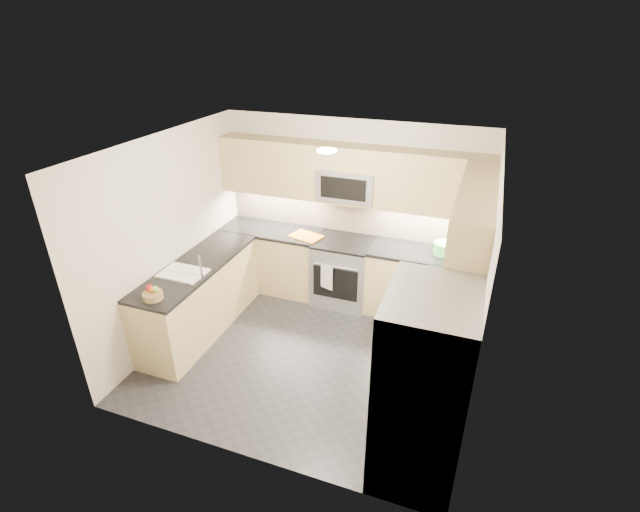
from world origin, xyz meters
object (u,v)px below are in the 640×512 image
Objects in this scene: microwave at (348,184)px; utensil_bowl at (445,248)px; refrigerator at (423,388)px; fruit_basket at (153,296)px; gas_range at (343,272)px; cutting_board at (306,236)px.

microwave is 1.49m from utensil_bowl.
refrigerator is 2.94m from fruit_basket.
refrigerator is at bearing -59.12° from gas_range.
cutting_board reaches higher than gas_range.
refrigerator is (1.45, -2.43, 0.45)m from gas_range.
fruit_basket reaches higher than gas_range.
fruit_basket is at bearing -123.57° from microwave.
microwave is 3.58× the size of fruit_basket.
gas_range is 4.29× the size of fruit_basket.
fruit_basket is (-2.92, 0.33, 0.08)m from refrigerator.
cutting_board is (-0.52, -0.05, 0.49)m from gas_range.
refrigerator reaches higher than gas_range.
microwave is 2.76m from fruit_basket.
gas_range is 3.31× the size of utensil_bowl.
utensil_bowl is 1.86m from cutting_board.
refrigerator is at bearing -6.40° from fruit_basket.
utensil_bowl is (-0.12, 2.49, 0.12)m from refrigerator.
microwave is (0.00, 0.12, 1.24)m from gas_range.
refrigerator reaches higher than cutting_board.
microwave reaches higher than fruit_basket.
cutting_board is 2.25m from fruit_basket.
gas_range is 2.86m from refrigerator.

